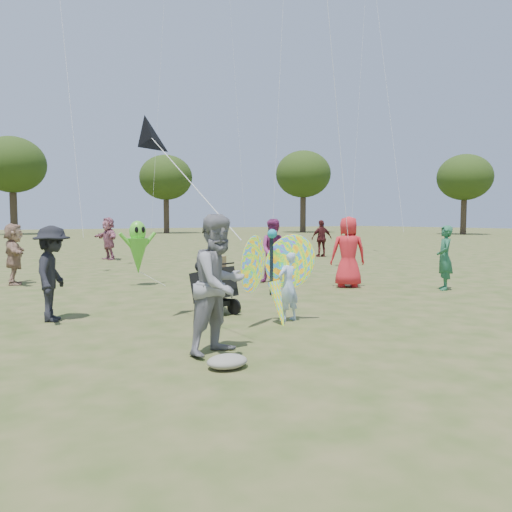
% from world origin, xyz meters
% --- Properties ---
extents(ground, '(160.00, 160.00, 0.00)m').
position_xyz_m(ground, '(0.00, 0.00, 0.00)').
color(ground, '#51592B').
rests_on(ground, ground).
extents(child_girl, '(0.48, 0.35, 1.23)m').
position_xyz_m(child_girl, '(-0.04, 0.71, 0.62)').
color(child_girl, '#AAC4F1').
rests_on(child_girl, ground).
extents(adult_man, '(1.08, 0.96, 1.86)m').
position_xyz_m(adult_man, '(-2.05, -0.51, 0.93)').
color(adult_man, gray).
rests_on(adult_man, ground).
extents(grey_bag, '(0.51, 0.42, 0.16)m').
position_xyz_m(grey_bag, '(-2.30, -1.14, 0.08)').
color(grey_bag, gray).
rests_on(grey_bag, ground).
extents(crowd_a, '(1.08, 0.97, 1.85)m').
position_xyz_m(crowd_a, '(3.83, 3.35, 0.93)').
color(crowd_a, red).
rests_on(crowd_a, ground).
extents(crowd_b, '(0.99, 1.24, 1.68)m').
position_xyz_m(crowd_b, '(-3.52, 2.92, 0.84)').
color(crowd_b, black).
rests_on(crowd_b, ground).
extents(crowd_d, '(0.71, 1.60, 1.67)m').
position_xyz_m(crowd_d, '(-3.46, 8.58, 0.83)').
color(crowd_d, '#9C7660').
rests_on(crowd_d, ground).
extents(crowd_e, '(1.10, 1.07, 1.79)m').
position_xyz_m(crowd_e, '(2.69, 5.06, 0.89)').
color(crowd_e, '#7E2A62').
rests_on(crowd_e, ground).
extents(crowd_f, '(0.69, 0.70, 1.62)m').
position_xyz_m(crowd_f, '(5.52, 1.67, 0.81)').
color(crowd_f, '#256242').
rests_on(crowd_f, ground).
extents(crowd_h, '(1.08, 0.66, 1.72)m').
position_xyz_m(crowd_h, '(9.89, 11.62, 0.86)').
color(crowd_h, '#491819').
rests_on(crowd_h, ground).
extents(crowd_j, '(0.85, 1.79, 1.85)m').
position_xyz_m(crowd_j, '(1.06, 15.43, 0.92)').
color(crowd_j, '#9F5B6D').
rests_on(crowd_j, ground).
extents(jogging_stroller, '(0.72, 1.13, 1.09)m').
position_xyz_m(jogging_stroller, '(-0.80, 2.10, 0.61)').
color(jogging_stroller, black).
rests_on(jogging_stroller, ground).
extents(butterfly_kite, '(1.74, 0.75, 1.82)m').
position_xyz_m(butterfly_kite, '(-0.40, 0.61, 0.83)').
color(butterfly_kite, orange).
rests_on(butterfly_kite, ground).
extents(delta_kite_rig, '(0.89, 2.57, 2.08)m').
position_xyz_m(delta_kite_rig, '(-2.07, 1.83, 3.14)').
color(delta_kite_rig, black).
rests_on(delta_kite_rig, ground).
extents(alien_kite, '(1.12, 0.69, 1.74)m').
position_xyz_m(alien_kite, '(-0.71, 6.53, 0.97)').
color(alien_kite, '#56C92F').
rests_on(alien_kite, ground).
extents(tree_line, '(91.78, 33.60, 10.79)m').
position_xyz_m(tree_line, '(3.67, 44.99, 6.86)').
color(tree_line, '#3A2D21').
rests_on(tree_line, ground).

